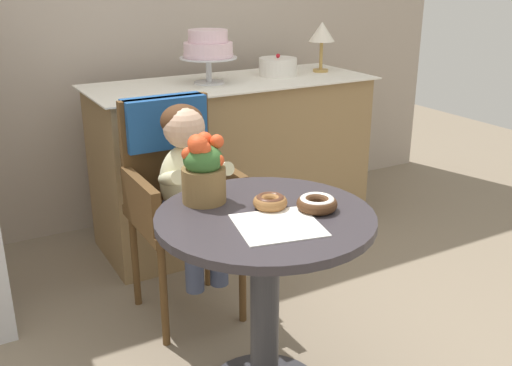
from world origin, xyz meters
name	(u,v)px	position (x,y,z in m)	size (l,w,h in m)	color
cafe_table	(265,272)	(0.00, 0.00, 0.51)	(0.72, 0.72, 0.72)	#332D33
wicker_chair	(175,173)	(-0.02, 0.75, 0.64)	(0.42, 0.45, 0.95)	brown
seated_child	(189,175)	(-0.02, 0.59, 0.68)	(0.27, 0.32, 0.73)	beige
paper_napkin	(278,225)	(-0.01, -0.10, 0.72)	(0.25, 0.24, 0.00)	white
donut_front	(317,203)	(0.16, -0.06, 0.75)	(0.13, 0.13, 0.05)	#4C2D19
donut_mid	(270,201)	(0.04, 0.03, 0.74)	(0.11, 0.11, 0.04)	#936033
flower_vase	(203,169)	(-0.13, 0.20, 0.84)	(0.15, 0.15, 0.24)	brown
display_counter	(233,160)	(0.55, 1.30, 0.45)	(1.56, 0.62, 0.90)	#93754C
tiered_cake_stand	(208,48)	(0.41, 1.30, 1.09)	(0.30, 0.30, 0.28)	silver
round_layer_cake	(278,67)	(0.86, 1.33, 0.95)	(0.21, 0.21, 0.12)	white
table_lamp	(322,34)	(1.15, 1.32, 1.12)	(0.15, 0.15, 0.28)	#B28C47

